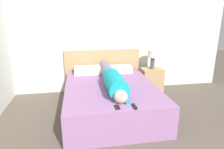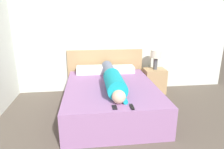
{
  "view_description": "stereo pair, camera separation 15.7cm",
  "coord_description": "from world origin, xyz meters",
  "views": [
    {
      "loc": [
        -0.71,
        -0.82,
        1.71
      ],
      "look_at": [
        -0.17,
        2.31,
        0.75
      ],
      "focal_mm": 32.0,
      "sensor_mm": 36.0,
      "label": 1
    },
    {
      "loc": [
        -0.56,
        -0.84,
        1.71
      ],
      "look_at": [
        -0.17,
        2.31,
        0.75
      ],
      "focal_mm": 32.0,
      "sensor_mm": 36.0,
      "label": 2
    }
  ],
  "objects": [
    {
      "name": "pillow_near_headboard",
      "position": [
        -0.5,
        3.29,
        0.58
      ],
      "size": [
        0.6,
        0.3,
        0.15
      ],
      "color": "white",
      "rests_on": "bed"
    },
    {
      "name": "cell_phone",
      "position": [
        -0.22,
        1.59,
        0.51
      ],
      "size": [
        0.06,
        0.13,
        0.01
      ],
      "color": "black",
      "rests_on": "bed"
    },
    {
      "name": "bed",
      "position": [
        -0.17,
        2.46,
        0.25
      ],
      "size": [
        1.58,
        2.03,
        0.5
      ],
      "color": "#936699",
      "rests_on": "ground_plane"
    },
    {
      "name": "headboard",
      "position": [
        -0.17,
        3.57,
        0.48
      ],
      "size": [
        1.7,
        0.04,
        0.95
      ],
      "color": "tan",
      "rests_on": "ground_plane"
    },
    {
      "name": "tv_remote",
      "position": [
        0.01,
        1.56,
        0.52
      ],
      "size": [
        0.04,
        0.15,
        0.02
      ],
      "color": "black",
      "rests_on": "bed"
    },
    {
      "name": "nightstand",
      "position": [
        0.91,
        3.29,
        0.27
      ],
      "size": [
        0.47,
        0.37,
        0.54
      ],
      "color": "tan",
      "rests_on": "ground_plane"
    },
    {
      "name": "person_lying",
      "position": [
        -0.15,
        2.44,
        0.64
      ],
      "size": [
        0.3,
        1.81,
        0.3
      ],
      "color": "#DBB293",
      "rests_on": "bed"
    },
    {
      "name": "table_lamp",
      "position": [
        0.91,
        3.29,
        0.85
      ],
      "size": [
        0.23,
        0.23,
        0.43
      ],
      "color": "#4C4C51",
      "rests_on": "nightstand"
    },
    {
      "name": "pillow_second",
      "position": [
        0.14,
        3.29,
        0.57
      ],
      "size": [
        0.57,
        0.3,
        0.13
      ],
      "color": "white",
      "rests_on": "bed"
    },
    {
      "name": "wall_back",
      "position": [
        0.0,
        3.64,
        1.3
      ],
      "size": [
        5.44,
        0.06,
        2.6
      ],
      "color": "silver",
      "rests_on": "ground_plane"
    }
  ]
}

